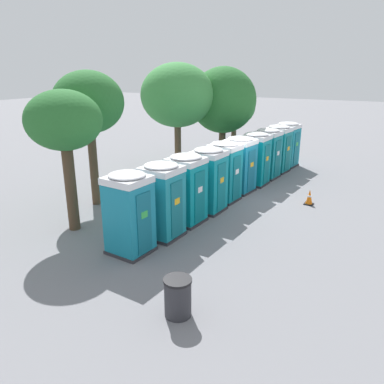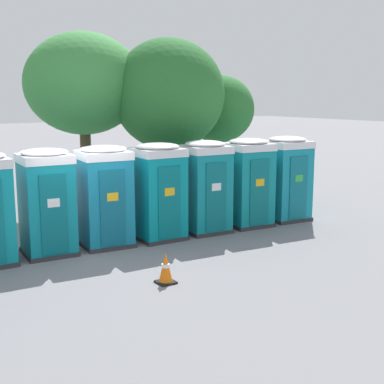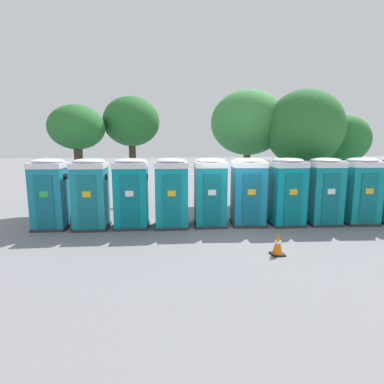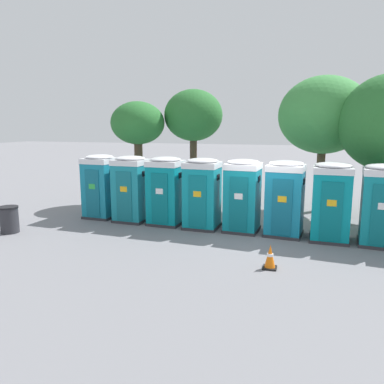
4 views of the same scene
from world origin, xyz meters
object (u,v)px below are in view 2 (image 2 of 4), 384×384
Objects in this scene: portapotty_7 at (205,186)px; street_tree_3 at (83,84)px; portapotty_6 at (158,191)px; traffic_cone at (166,268)px; portapotty_9 at (286,178)px; street_tree_4 at (219,110)px; portapotty_4 at (47,201)px; portapotty_8 at (248,182)px; street_tree_1 at (168,95)px; portapotty_5 at (105,196)px.

street_tree_3 is at bearing 110.51° from portapotty_7.
traffic_cone is at bearing -118.24° from portapotty_6.
street_tree_4 is (-0.13, 3.27, 1.96)m from portapotty_9.
portapotty_9 is at bearing 24.87° from traffic_cone.
street_tree_4 reaches higher than portapotty_4.
street_tree_3 reaches higher than portapotty_8.
street_tree_4 reaches higher than portapotty_7.
street_tree_1 is at bearing 53.60° from portapotty_6.
traffic_cone is (-4.52, -2.84, -0.97)m from portapotty_8.
portapotty_7 is at bearing 43.74° from traffic_cone.
street_tree_1 is (-2.31, 3.01, 2.47)m from portapotty_9.
portapotty_8 and portapotty_9 have the same top height.
portapotty_6 is (2.89, -0.28, -0.00)m from portapotty_4.
portapotty_6 is 3.57m from traffic_cone.
portapotty_5 is 1.00× the size of portapotty_6.
traffic_cone is at bearing -147.87° from portapotty_8.
portapotty_9 is (1.45, -0.07, -0.00)m from portapotty_8.
traffic_cone is (-3.65, -5.77, -3.44)m from street_tree_1.
street_tree_3 is at bearing 72.90° from portapotty_5.
portapotty_9 is at bearing -2.79° from portapotty_8.
portapotty_6 and portapotty_9 have the same top height.
street_tree_1 is 1.25× the size of street_tree_4.
portapotty_5 and portapotty_8 have the same top height.
portapotty_5 reaches higher than traffic_cone.
street_tree_3 reaches higher than portapotty_4.
portapotty_6 is at bearing -5.57° from portapotty_4.
portapotty_4 is 1.00× the size of portapotty_7.
street_tree_4 is (4.40, -1.26, -0.84)m from street_tree_3.
street_tree_1 reaches higher than portapotty_7.
street_tree_1 is at bearing 57.69° from traffic_cone.
street_tree_1 is (3.47, 2.56, 2.47)m from portapotty_5.
portapotty_4 and portapotty_8 have the same top height.
street_tree_3 is (-1.63, 4.36, 2.80)m from portapotty_7.
street_tree_3 is (1.26, 4.09, 2.80)m from portapotty_5.
portapotty_7 is 5.43m from street_tree_3.
street_tree_1 is at bearing 26.67° from portapotty_4.
portapotty_8 is (2.89, -0.19, 0.00)m from portapotty_6.
street_tree_1 is (2.03, 2.75, 2.47)m from portapotty_6.
portapotty_8 is 3.98m from street_tree_4.
portapotty_5 is 2.90m from portapotty_7.
portapotty_9 is (4.34, -0.26, -0.00)m from portapotty_6.
street_tree_1 is 7.65m from traffic_cone.
portapotty_5 is 4.97m from street_tree_1.
portapotty_9 is at bearing -4.41° from portapotty_5.
street_tree_3 is 8.91× the size of traffic_cone.
portapotty_9 is 6.99m from street_tree_3.
portapotty_5 is at bearing -3.70° from portapotty_4.
portapotty_5 is at bearing 174.60° from portapotty_7.
portapotty_4 is 1.45m from portapotty_5.
portapotty_4 is at bearing 175.36° from portapotty_8.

